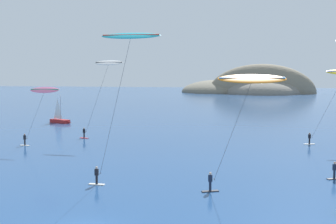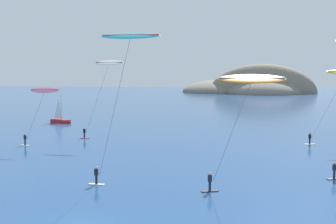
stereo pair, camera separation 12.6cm
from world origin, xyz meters
name	(u,v)px [view 1 (the left image)]	position (x,y,z in m)	size (l,w,h in m)	color
headland_island	(248,93)	(8.17, 208.89, 0.00)	(72.88, 67.16, 31.09)	#7A705B
sailboat_near	(61,120)	(-28.54, 56.31, 0.64)	(5.81, 3.27, 5.70)	#B22323
kitesurfer_cyan	(128,48)	(-0.23, 11.26, 12.38)	(6.76, 1.48, 13.87)	silver
kitesurfer_white	(107,69)	(-11.53, 37.31, 10.94)	(7.35, 1.53, 12.34)	red
kitesurfer_pink	(43,95)	(-17.99, 29.05, 7.22)	(6.35, 1.38, 8.43)	silver
kitesurfer_orange	(250,85)	(10.38, 11.96, 9.18)	(7.32, 3.36, 10.20)	#2D2D33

